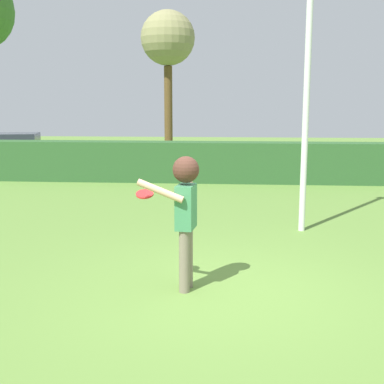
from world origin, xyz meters
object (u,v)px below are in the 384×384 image
(maple_tree, at_px, (168,41))
(frisbee, at_px, (145,194))
(lamppost, at_px, (308,57))
(parked_car_white, at_px, (10,147))
(person, at_px, (185,205))

(maple_tree, bearing_deg, frisbee, -84.20)
(lamppost, bearing_deg, parked_car_white, 136.04)
(lamppost, height_order, parked_car_white, lamppost)
(person, height_order, frisbee, person)
(person, xyz_separation_m, maple_tree, (-1.93, 13.75, 3.62))
(frisbee, xyz_separation_m, maple_tree, (-1.39, 13.68, 3.49))
(frisbee, height_order, maple_tree, maple_tree)
(lamppost, height_order, maple_tree, lamppost)
(person, relative_size, parked_car_white, 0.40)
(lamppost, xyz_separation_m, parked_car_white, (-10.20, 9.83, -2.60))
(person, xyz_separation_m, parked_car_white, (-8.23, 13.18, -0.46))
(parked_car_white, xyz_separation_m, maple_tree, (6.29, 0.57, 4.08))
(person, bearing_deg, lamppost, 59.51)
(person, bearing_deg, frisbee, 173.01)
(frisbee, bearing_deg, parked_car_white, 120.37)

